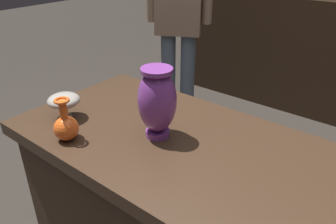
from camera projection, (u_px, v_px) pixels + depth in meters
The scene contains 6 objects.
display_plinth at pixel (177, 224), 1.32m from camera, with size 1.20×0.64×0.80m.
back_display_shelf at pixel (334, 61), 2.80m from camera, with size 2.60×0.40×0.99m.
vase_centerpiece at pixel (157, 101), 1.09m from camera, with size 0.13×0.13×0.25m.
vase_tall_behind at pixel (64, 101), 1.24m from camera, with size 0.12×0.12×0.10m.
vase_left_accent at pixel (66, 126), 1.11m from camera, with size 0.08×0.08×0.15m.
visitor_near_left at pixel (179, 12), 2.33m from camera, with size 0.42×0.31×1.62m.
Camera 1 is at (0.57, -0.77, 1.41)m, focal length 35.32 mm.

